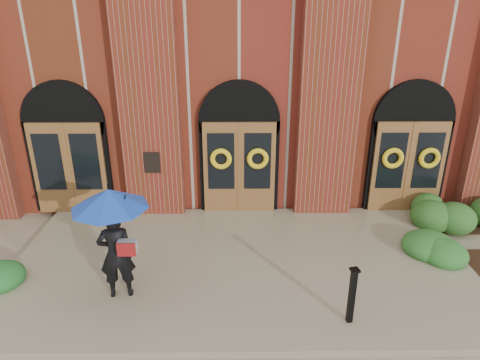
{
  "coord_description": "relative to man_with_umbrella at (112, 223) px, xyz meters",
  "views": [
    {
      "loc": [
        -0.1,
        -7.9,
        5.43
      ],
      "look_at": [
        -0.0,
        1.0,
        1.76
      ],
      "focal_mm": 32.0,
      "sensor_mm": 36.0,
      "label": 1
    }
  ],
  "objects": [
    {
      "name": "ground",
      "position": [
        2.35,
        0.97,
        -1.73
      ],
      "size": [
        90.0,
        90.0,
        0.0
      ],
      "primitive_type": "plane",
      "color": "tan",
      "rests_on": "ground"
    },
    {
      "name": "landing",
      "position": [
        2.35,
        1.12,
        -1.65
      ],
      "size": [
        10.0,
        5.3,
        0.15
      ],
      "primitive_type": "cube",
      "color": "gray",
      "rests_on": "ground"
    },
    {
      "name": "church_building",
      "position": [
        2.35,
        9.75,
        1.77
      ],
      "size": [
        16.2,
        12.53,
        7.0
      ],
      "color": "maroon",
      "rests_on": "ground"
    },
    {
      "name": "man_with_umbrella",
      "position": [
        0.0,
        0.0,
        0.0
      ],
      "size": [
        1.63,
        1.63,
        2.25
      ],
      "rotation": [
        0.0,
        0.0,
        3.31
      ],
      "color": "black",
      "rests_on": "landing"
    },
    {
      "name": "metal_post",
      "position": [
        4.28,
        -0.82,
        -0.99
      ],
      "size": [
        0.18,
        0.18,
        1.11
      ],
      "rotation": [
        0.0,
        0.0,
        0.21
      ],
      "color": "black",
      "rests_on": "landing"
    },
    {
      "name": "hedge_wall_right",
      "position": [
        7.55,
        3.17,
        -1.35
      ],
      "size": [
        2.9,
        1.16,
        0.74
      ],
      "primitive_type": "ellipsoid",
      "color": "#26521D",
      "rests_on": "ground"
    },
    {
      "name": "hedge_front_right",
      "position": [
        7.45,
        0.97,
        -1.45
      ],
      "size": [
        1.57,
        1.34,
        0.55
      ],
      "primitive_type": "ellipsoid",
      "color": "#255E22",
      "rests_on": "ground"
    }
  ]
}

